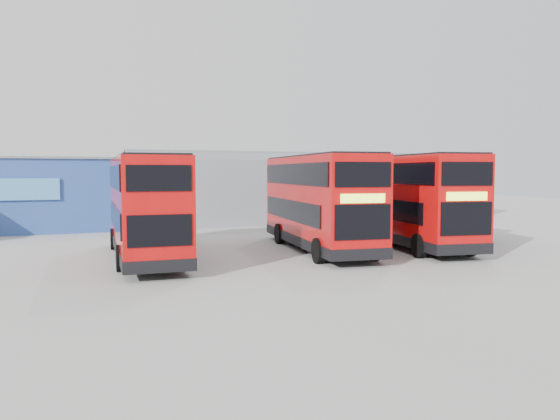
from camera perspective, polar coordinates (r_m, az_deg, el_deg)
The scene contains 7 objects.
ground_plane at distance 27.60m, azimuth 3.89°, elevation -4.57°, with size 120.00×120.00×0.00m, color #969691.
office_block at distance 42.70m, azimuth -24.63°, elevation 1.58°, with size 12.30×8.32×5.12m.
maintenance_shed at distance 48.83m, azimuth 2.26°, elevation 2.23°, with size 30.50×12.00×5.89m.
double_decker_left at distance 26.24m, azimuth -13.89°, elevation 0.14°, with size 3.30×11.51×4.82m.
double_decker_centre at distance 28.64m, azimuth 4.02°, elevation 0.71°, with size 4.24×11.99×4.97m.
double_decker_right at distance 30.99m, azimuth 13.18°, elevation 0.90°, with size 4.60×12.09×5.00m.
single_decker_blue at distance 37.82m, azimuth 13.39°, elevation -0.07°, with size 4.24×11.38×3.02m.
Camera 1 is at (-11.78, -24.62, 4.11)m, focal length 35.00 mm.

